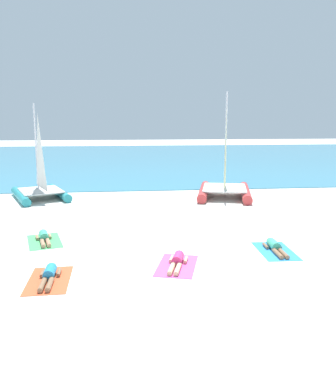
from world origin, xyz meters
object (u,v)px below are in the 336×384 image
Objects in this scene: sailboat_teal at (40,185)px; sunbather_center_left at (49,275)px; towel_rightmost at (275,251)px; sunbather_center_right at (177,261)px; sunbather_rightmost at (275,247)px; sunbather_leftmost at (44,237)px; towel_leftmost at (44,241)px; towel_center_right at (177,266)px; towel_center_left at (49,280)px; sailboat_red at (225,182)px.

sunbather_center_left is at bearing -99.97° from sailboat_teal.
sunbather_center_left is 0.82× the size of towel_rightmost.
sunbather_center_right is 0.99× the size of sunbather_rightmost.
sunbather_leftmost is 1.00× the size of sunbather_center_right.
towel_leftmost is 1.00× the size of towel_rightmost.
sailboat_teal reaches higher than towel_leftmost.
sunbather_rightmost is (3.40, 1.02, 0.13)m from towel_center_right.
towel_leftmost and towel_center_left have the same top height.
towel_center_left is at bearing -164.26° from sunbather_rightmost.
sunbather_rightmost is at bearing -29.33° from sunbather_leftmost.
sunbather_rightmost is (7.81, -1.87, 0.00)m from sunbather_leftmost.
towel_leftmost is (-8.34, -7.20, -0.85)m from sailboat_red.
sailboat_teal is at bearing -169.21° from sailboat_red.
sailboat_red is 3.03× the size of towel_center_left.
sunbather_rightmost is at bearing 11.49° from sunbather_center_left.
sunbather_rightmost is (7.79, -1.81, 0.13)m from towel_leftmost.
sailboat_teal is 10.08m from sailboat_red.
towel_center_right is (3.57, 0.63, -0.13)m from sunbather_center_left.
towel_rightmost is at bearing -13.53° from towel_leftmost.
sailboat_red is at bearing 88.42° from sunbather_rightmost.
sailboat_red is 13.12m from towel_center_left.
towel_leftmost is 3.55m from sunbather_center_left.
towel_rightmost is at bearing -79.43° from sailboat_red.
towel_leftmost is (1.72, -7.77, -0.75)m from sailboat_teal.
towel_center_left is at bearing -90.00° from sunbather_center_left.
towel_leftmost is at bearing -90.00° from sunbather_leftmost.
sunbather_center_right is 3.50m from towel_rightmost.
sailboat_teal is 2.68× the size of towel_center_left.
sunbather_center_left is at bearing -167.22° from towel_rightmost.
towel_center_right is at bearing -82.73° from sailboat_teal.
towel_leftmost is at bearing 147.23° from towel_center_right.
sunbather_center_left is (0.82, -3.46, 0.13)m from towel_leftmost.
towel_leftmost is 1.00× the size of towel_center_left.
sailboat_red is at bearing 40.79° from towel_leftmost.
sunbather_center_left and sunbather_center_right have the same top height.
sunbather_center_left is at bearing -111.18° from sailboat_red.
sunbather_center_right is (6.13, -10.53, -0.63)m from sailboat_teal.
sunbather_center_left reaches higher than towel_center_left.
towel_center_right is 1.23× the size of sunbather_center_right.
sunbather_rightmost is at bearing 88.08° from towel_rightmost.
sailboat_red is 13.06m from sunbather_center_left.
towel_center_right is at bearing -32.77° from towel_leftmost.
towel_leftmost is at bearing 168.86° from sunbather_rightmost.
towel_center_left is (0.84, -3.59, -0.13)m from sunbather_leftmost.
sunbather_center_left reaches higher than towel_rightmost.
sunbather_leftmost is at bearing 146.75° from towel_center_right.
sunbather_rightmost is (9.51, -9.58, -0.63)m from sailboat_teal.
sunbather_leftmost is at bearing 105.85° from towel_leftmost.
towel_leftmost is 8.01m from towel_rightmost.
sailboat_teal reaches higher than sunbather_rightmost.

